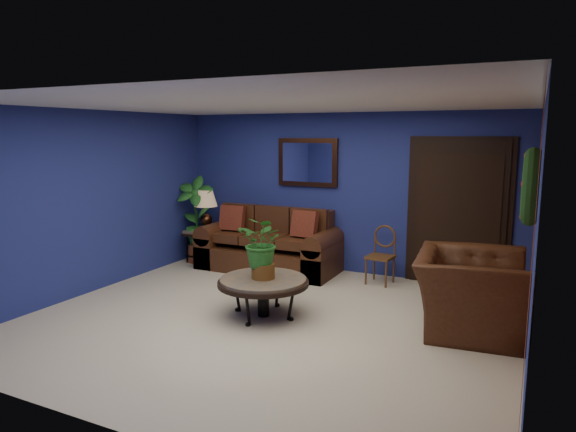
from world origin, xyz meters
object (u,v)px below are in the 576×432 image
at_px(table_lamp, 206,205).
at_px(coffee_table, 263,283).
at_px(sofa, 270,249).
at_px(end_table, 207,237).
at_px(side_chair, 382,251).
at_px(armchair, 471,292).

bearing_deg(table_lamp, coffee_table, -41.80).
distance_m(sofa, table_lamp, 1.38).
distance_m(end_table, side_chair, 3.06).
bearing_deg(end_table, coffee_table, -41.80).
height_order(end_table, armchair, armchair).
height_order(end_table, side_chair, side_chair).
xyz_separation_m(sofa, table_lamp, (-1.22, -0.03, 0.65)).
relative_size(table_lamp, armchair, 0.49).
distance_m(sofa, coffee_table, 2.19).
relative_size(sofa, table_lamp, 3.44).
height_order(coffee_table, armchair, armchair).
bearing_deg(armchair, coffee_table, 99.95).
distance_m(coffee_table, table_lamp, 2.96).
xyz_separation_m(coffee_table, armchair, (2.29, 0.63, 0.02)).
bearing_deg(armchair, side_chair, 40.08).
bearing_deg(coffee_table, table_lamp, 138.20).
distance_m(coffee_table, end_table, 2.90).
height_order(end_table, table_lamp, table_lamp).
bearing_deg(coffee_table, end_table, 138.20).
height_order(sofa, side_chair, sofa).
relative_size(end_table, armchair, 0.46).
height_order(side_chair, armchair, armchair).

